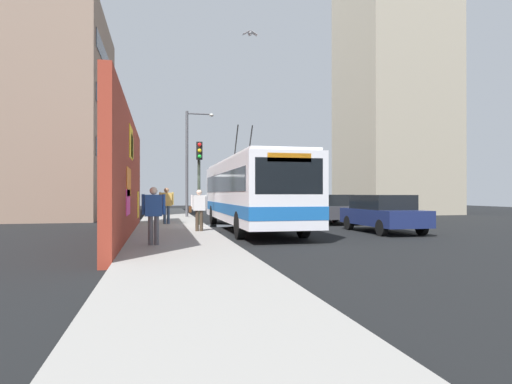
{
  "coord_description": "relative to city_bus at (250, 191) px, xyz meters",
  "views": [
    {
      "loc": [
        -20.77,
        2.22,
        1.63
      ],
      "look_at": [
        -0.92,
        -2.21,
        1.71
      ],
      "focal_mm": 30.63,
      "sensor_mm": 36.0,
      "label": 1
    }
  ],
  "objects": [
    {
      "name": "sidewalk_slab",
      "position": [
        1.54,
        3.4,
        -1.68
      ],
      "size": [
        48.0,
        3.2,
        0.15
      ],
      "primitive_type": "cube",
      "color": "gray",
      "rests_on": "ground_plane"
    },
    {
      "name": "parked_car_navy",
      "position": [
        -2.43,
        -5.2,
        -0.92
      ],
      "size": [
        4.49,
        1.95,
        1.58
      ],
      "color": "navy",
      "rests_on": "ground_plane"
    },
    {
      "name": "curbside_puddle",
      "position": [
        2.76,
        1.2,
        -1.75
      ],
      "size": [
        1.79,
        1.79,
        0.0
      ],
      "primitive_type": "cylinder",
      "color": "black",
      "rests_on": "ground_plane"
    },
    {
      "name": "ground_plane",
      "position": [
        1.54,
        1.8,
        -1.76
      ],
      "size": [
        80.0,
        80.0,
        0.0
      ],
      "primitive_type": "plane",
      "color": "black"
    },
    {
      "name": "parked_car_black",
      "position": [
        14.98,
        -5.2,
        -0.92
      ],
      "size": [
        4.85,
        1.85,
        1.58
      ],
      "color": "black",
      "rests_on": "ground_plane"
    },
    {
      "name": "graffiti_wall",
      "position": [
        -2.43,
        5.15,
        0.49
      ],
      "size": [
        14.06,
        0.32,
        4.49
      ],
      "color": "maroon",
      "rests_on": "ground_plane"
    },
    {
      "name": "pedestrian_midblock",
      "position": [
        2.57,
        3.65,
        -0.55
      ],
      "size": [
        0.24,
        0.7,
        1.77
      ],
      "color": "#2D3F59",
      "rests_on": "sidewalk_slab"
    },
    {
      "name": "parked_car_red",
      "position": [
        8.55,
        -5.2,
        -0.92
      ],
      "size": [
        4.27,
        1.93,
        1.58
      ],
      "color": "#B21E19",
      "rests_on": "ground_plane"
    },
    {
      "name": "building_far_right",
      "position": [
        13.97,
        -15.2,
        8.23
      ],
      "size": [
        8.3,
        7.63,
        19.97
      ],
      "color": "#9E937F",
      "rests_on": "ground_plane"
    },
    {
      "name": "parked_car_dark_gray",
      "position": [
        3.23,
        -5.2,
        -0.92
      ],
      "size": [
        4.16,
        1.88,
        1.58
      ],
      "color": "#38383D",
      "rests_on": "ground_plane"
    },
    {
      "name": "pedestrian_at_curb",
      "position": [
        -1.87,
        2.47,
        -0.65
      ],
      "size": [
        0.22,
        0.74,
        1.64
      ],
      "color": "#3F3326",
      "rests_on": "sidewalk_slab"
    },
    {
      "name": "building_far_left",
      "position": [
        12.49,
        11.0,
        5.06
      ],
      "size": [
        11.8,
        6.83,
        13.63
      ],
      "color": "gray",
      "rests_on": "ground_plane"
    },
    {
      "name": "street_lamp",
      "position": [
        9.27,
        2.05,
        2.31
      ],
      "size": [
        0.44,
        1.83,
        6.84
      ],
      "color": "#4C4C51",
      "rests_on": "sidewalk_slab"
    },
    {
      "name": "traffic_light",
      "position": [
        1.57,
        2.15,
        1.07
      ],
      "size": [
        0.49,
        0.28,
        3.96
      ],
      "color": "#2D382D",
      "rests_on": "sidewalk_slab"
    },
    {
      "name": "flying_pigeons",
      "position": [
        -3.71,
        0.78,
        5.72
      ],
      "size": [
        0.32,
        0.53,
        0.17
      ],
      "color": "gray"
    },
    {
      "name": "pedestrian_near_wall",
      "position": [
        -6.29,
        4.17,
        -0.62
      ],
      "size": [
        0.22,
        0.67,
        1.68
      ],
      "color": "#595960",
      "rests_on": "sidewalk_slab"
    },
    {
      "name": "city_bus",
      "position": [
        0.0,
        0.0,
        0.0
      ],
      "size": [
        12.17,
        2.66,
        4.92
      ],
      "color": "silver",
      "rests_on": "ground_plane"
    }
  ]
}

